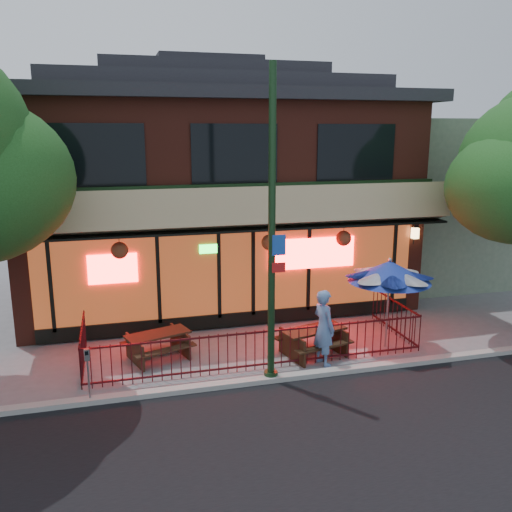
{
  "coord_description": "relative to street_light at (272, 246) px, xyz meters",
  "views": [
    {
      "loc": [
        -3.3,
        -11.47,
        5.61
      ],
      "look_at": [
        0.28,
        2.0,
        2.38
      ],
      "focal_mm": 38.0,
      "sensor_mm": 36.0,
      "label": 1
    }
  ],
  "objects": [
    {
      "name": "parking_meter_near",
      "position": [
        -4.0,
        -0.08,
        -2.33
      ],
      "size": [
        0.12,
        0.11,
        1.21
      ],
      "color": "gray",
      "rests_on": "ground"
    },
    {
      "name": "patio_umbrella",
      "position": [
        3.5,
        1.1,
        -1.08
      ],
      "size": [
        2.12,
        2.12,
        2.43
      ],
      "color": "gray",
      "rests_on": "ground"
    },
    {
      "name": "neighbor_building",
      "position": [
        9.0,
        8.1,
        -0.15
      ],
      "size": [
        6.0,
        7.0,
        6.0
      ],
      "primitive_type": "cube",
      "color": "gray",
      "rests_on": "ground"
    },
    {
      "name": "pedestrian",
      "position": [
        1.48,
        0.5,
        -2.2
      ],
      "size": [
        0.63,
        0.79,
        1.9
      ],
      "primitive_type": "imported",
      "rotation": [
        0.0,
        0.0,
        1.85
      ],
      "color": "#5B80B7",
      "rests_on": "ground"
    },
    {
      "name": "curb",
      "position": [
        -0.0,
        -0.1,
        -3.09
      ],
      "size": [
        80.0,
        0.25,
        0.12
      ],
      "primitive_type": "cube",
      "color": "#999993",
      "rests_on": "ground"
    },
    {
      "name": "picnic_table_left",
      "position": [
        -2.41,
        1.88,
        -2.71
      ],
      "size": [
        1.87,
        1.64,
        0.67
      ],
      "color": "#3E2516",
      "rests_on": "ground"
    },
    {
      "name": "street_light",
      "position": [
        0.0,
        0.0,
        0.0
      ],
      "size": [
        0.43,
        0.32,
        7.0
      ],
      "color": "#163118",
      "rests_on": "ground"
    },
    {
      "name": "picnic_table_right",
      "position": [
        1.45,
        1.1,
        -2.69
      ],
      "size": [
        1.9,
        1.61,
        0.7
      ],
      "color": "#301F11",
      "rests_on": "ground"
    },
    {
      "name": "patio_fence",
      "position": [
        -0.0,
        0.91,
        -2.52
      ],
      "size": [
        8.44,
        2.62,
        1.0
      ],
      "color": "#3D0D12",
      "rests_on": "ground"
    },
    {
      "name": "restaurant_building",
      "position": [
        -0.0,
        7.51,
        0.98
      ],
      "size": [
        12.96,
        9.49,
        8.05
      ],
      "color": "maroon",
      "rests_on": "ground"
    },
    {
      "name": "ground",
      "position": [
        -0.0,
        0.4,
        -3.15
      ],
      "size": [
        80.0,
        80.0,
        0.0
      ],
      "primitive_type": "plane",
      "color": "gray",
      "rests_on": "ground"
    }
  ]
}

